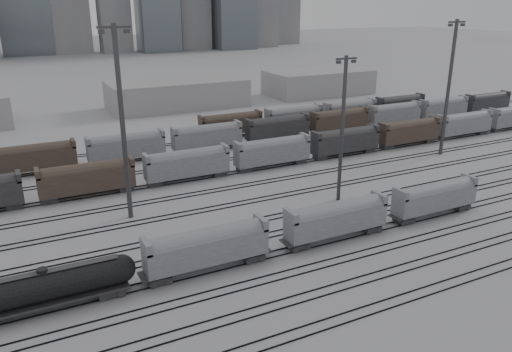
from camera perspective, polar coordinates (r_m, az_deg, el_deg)
name	(u,v)px	position (r m, az deg, el deg)	size (l,w,h in m)	color
ground	(334,244)	(66.80, 8.95, -7.65)	(900.00, 900.00, 0.00)	#ADADB2
tracks	(271,199)	(80.25, 1.75, -2.60)	(220.00, 71.50, 0.16)	black
tank_car_b	(45,287)	(56.05, -23.00, -11.63)	(18.49, 3.08, 4.57)	#242427
hopper_car_a	(207,246)	(58.63, -5.63, -7.94)	(14.79, 2.94, 5.29)	#242427
hopper_car_b	(336,217)	(66.58, 9.17, -4.67)	(14.63, 2.91, 5.23)	#242427
hopper_car_c	(435,196)	(77.60, 19.77, -2.16)	(14.13, 2.81, 5.05)	#242427
light_mast_b	(122,120)	(71.52, -15.05, 6.17)	(4.39, 0.70, 27.45)	#3C3C3E
light_mast_c	(342,127)	(77.40, 9.84, 5.57)	(3.62, 0.58, 22.63)	#3C3C3E
light_mast_d	(449,85)	(107.68, 21.18, 9.63)	(4.30, 0.69, 26.88)	#3C3C3E
bg_string_near	(272,153)	(95.00, 1.87, 2.66)	(151.00, 3.00, 5.60)	gray
bg_string_mid	(277,129)	(113.17, 2.47, 5.39)	(151.00, 3.00, 5.60)	#242427
bg_string_far	(322,115)	(128.80, 7.59, 6.95)	(66.00, 3.00, 5.60)	#4C3B30
warehouse_mid	(178,94)	(152.23, -8.96, 9.25)	(40.00, 18.00, 8.00)	gray
warehouse_right	(318,82)	(173.87, 7.16, 10.57)	(35.00, 18.00, 8.00)	gray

